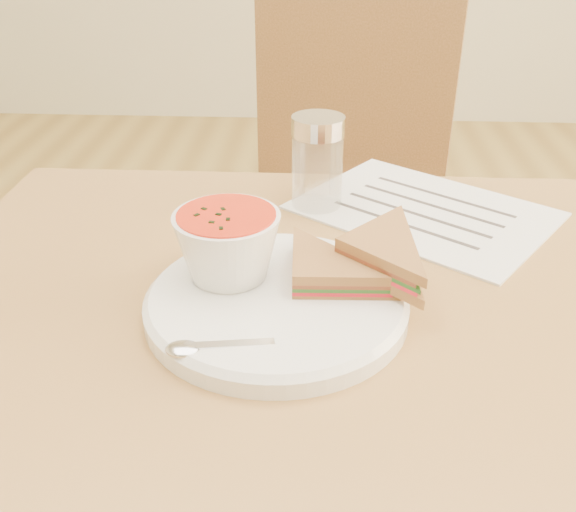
# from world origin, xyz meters

# --- Properties ---
(chair_far) EXTENTS (0.51, 0.51, 0.94)m
(chair_far) POSITION_xyz_m (-0.07, 0.65, 0.47)
(chair_far) COLOR brown
(chair_far) RESTS_ON floor
(plate) EXTENTS (0.28, 0.28, 0.02)m
(plate) POSITION_xyz_m (-0.12, 0.00, 0.76)
(plate) COLOR white
(plate) RESTS_ON dining_table
(soup_bowl) EXTENTS (0.12, 0.12, 0.07)m
(soup_bowl) POSITION_xyz_m (-0.17, 0.03, 0.80)
(soup_bowl) COLOR white
(soup_bowl) RESTS_ON plate
(sandwich_half_a) EXTENTS (0.10, 0.10, 0.03)m
(sandwich_half_a) POSITION_xyz_m (-0.10, -0.01, 0.78)
(sandwich_half_a) COLOR olive
(sandwich_half_a) RESTS_ON plate
(sandwich_half_b) EXTENTS (0.15, 0.15, 0.03)m
(sandwich_half_b) POSITION_xyz_m (-0.07, 0.04, 0.79)
(sandwich_half_b) COLOR olive
(sandwich_half_b) RESTS_ON plate
(spoon) EXTENTS (0.16, 0.06, 0.01)m
(spoon) POSITION_xyz_m (-0.15, -0.08, 0.77)
(spoon) COLOR silver
(spoon) RESTS_ON plate
(paper_menu) EXTENTS (0.37, 0.35, 0.00)m
(paper_menu) POSITION_xyz_m (0.05, 0.23, 0.75)
(paper_menu) COLOR white
(paper_menu) RESTS_ON dining_table
(condiment_shaker) EXTENTS (0.07, 0.07, 0.12)m
(condiment_shaker) POSITION_xyz_m (-0.09, 0.24, 0.81)
(condiment_shaker) COLOR silver
(condiment_shaker) RESTS_ON dining_table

